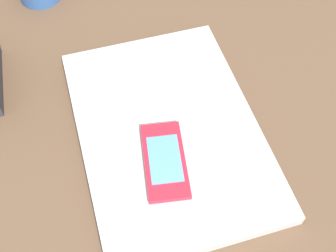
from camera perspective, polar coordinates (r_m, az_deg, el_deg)
The scene contains 3 objects.
desk_surface at distance 60.41cm, azimuth -3.93°, elevation -1.65°, with size 120.00×80.00×3.00cm, color brown.
laptop_closed at distance 58.08cm, azimuth -0.00°, elevation -0.60°, with size 34.24×23.70×1.86cm, color #B7BABC.
cell_phone_on_laptop at distance 54.03cm, azimuth -0.44°, elevation -4.64°, with size 11.37×5.80×0.95cm.
Camera 1 is at (-32.77, -1.72, 52.22)cm, focal length 45.43 mm.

